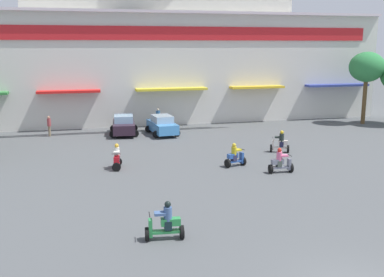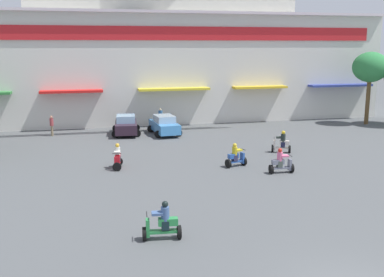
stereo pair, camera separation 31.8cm
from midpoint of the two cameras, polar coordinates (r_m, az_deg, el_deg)
ground_plane at (r=25.95m, az=3.89°, el=-4.68°), size 128.00×128.00×0.00m
colonial_building at (r=47.06m, az=-4.67°, el=12.65°), size 42.77×15.84×19.02m
plaza_tree_1 at (r=45.11m, az=20.93°, el=8.32°), size 3.26×3.06×6.68m
parked_car_0 at (r=37.88m, az=-8.81°, el=1.69°), size 2.57×4.18×1.63m
parked_car_1 at (r=37.54m, az=-4.01°, el=1.70°), size 2.54×4.20×1.60m
scooter_rider_0 at (r=27.78m, az=5.12°, el=-2.29°), size 1.41×0.87×1.47m
scooter_rider_1 at (r=17.58m, az=-3.92°, el=-10.65°), size 1.52×0.66×1.53m
scooter_rider_2 at (r=27.58m, az=-9.74°, el=-2.48°), size 0.72×1.43×1.52m
scooter_rider_3 at (r=26.78m, az=10.74°, el=-2.99°), size 1.42×0.57×1.48m
scooter_rider_4 at (r=31.85m, az=10.73°, el=-0.59°), size 1.40×0.99×1.54m
pedestrian_0 at (r=40.59m, az=-4.51°, el=2.73°), size 0.46×0.46×1.75m
pedestrian_1 at (r=38.50m, az=-17.75°, el=1.69°), size 0.31×0.31×1.69m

